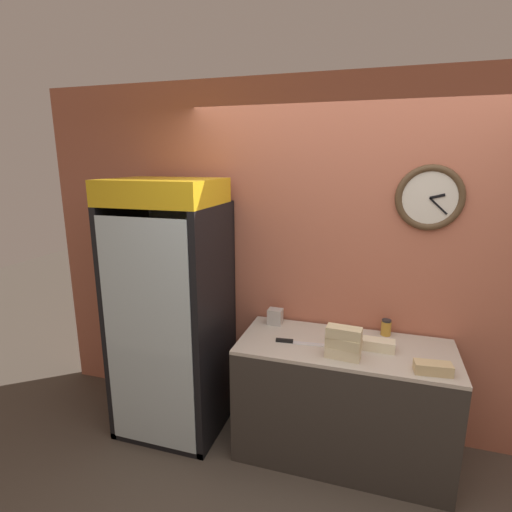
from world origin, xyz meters
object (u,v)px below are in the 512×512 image
(napkin_dispenser, at_px, (275,316))
(chefs_knife, at_px, (294,342))
(sandwich_flat_left, at_px, (379,345))
(sandwich_stack_middle, at_px, (343,343))
(sandwich_flat_right, at_px, (433,368))
(condiment_jar, at_px, (386,327))
(sandwich_stack_top, at_px, (344,332))
(sandwich_stack_bottom, at_px, (343,353))
(beverage_cooler, at_px, (174,295))

(napkin_dispenser, bearing_deg, chefs_knife, -53.71)
(sandwich_flat_left, bearing_deg, sandwich_stack_middle, -139.99)
(sandwich_flat_right, xyz_separation_m, napkin_dispenser, (-1.09, 0.43, 0.03))
(sandwich_stack_middle, height_order, napkin_dispenser, sandwich_stack_middle)
(sandwich_flat_right, height_order, condiment_jar, condiment_jar)
(sandwich_stack_top, bearing_deg, sandwich_flat_left, 40.01)
(sandwich_flat_right, relative_size, condiment_jar, 1.88)
(sandwich_stack_middle, relative_size, napkin_dispenser, 1.94)
(sandwich_stack_bottom, distance_m, chefs_knife, 0.37)
(sandwich_flat_right, distance_m, condiment_jar, 0.55)
(sandwich_stack_top, height_order, condiment_jar, sandwich_stack_top)
(beverage_cooler, height_order, sandwich_stack_top, beverage_cooler)
(beverage_cooler, bearing_deg, sandwich_stack_top, -8.63)
(sandwich_stack_bottom, distance_m, sandwich_stack_top, 0.14)
(sandwich_stack_top, xyz_separation_m, napkin_dispenser, (-0.56, 0.40, -0.12))
(sandwich_stack_top, distance_m, chefs_knife, 0.40)
(chefs_knife, bearing_deg, napkin_dispenser, 126.29)
(chefs_knife, bearing_deg, sandwich_stack_middle, -18.62)
(sandwich_stack_top, xyz_separation_m, chefs_knife, (-0.35, 0.12, -0.17))
(sandwich_stack_middle, bearing_deg, beverage_cooler, 171.37)
(beverage_cooler, xyz_separation_m, chefs_knife, (0.97, -0.08, -0.21))
(condiment_jar, bearing_deg, sandwich_stack_top, -121.03)
(beverage_cooler, bearing_deg, sandwich_stack_middle, -8.63)
(napkin_dispenser, bearing_deg, sandwich_flat_right, -21.70)
(sandwich_flat_right, bearing_deg, beverage_cooler, 172.86)
(sandwich_stack_top, xyz_separation_m, sandwich_flat_left, (0.22, 0.19, -0.14))
(napkin_dispenser, bearing_deg, sandwich_stack_middle, -35.87)
(condiment_jar, bearing_deg, sandwich_flat_left, -100.26)
(napkin_dispenser, bearing_deg, sandwich_stack_top, -35.87)
(condiment_jar, bearing_deg, sandwich_stack_middle, -121.03)
(chefs_knife, bearing_deg, sandwich_stack_bottom, -18.62)
(beverage_cooler, height_order, sandwich_flat_right, beverage_cooler)
(sandwich_stack_middle, height_order, sandwich_stack_top, sandwich_stack_top)
(sandwich_flat_right, relative_size, chefs_knife, 0.63)
(chefs_knife, height_order, condiment_jar, condiment_jar)
(beverage_cooler, distance_m, sandwich_stack_middle, 1.34)
(sandwich_stack_bottom, relative_size, sandwich_stack_middle, 0.98)
(sandwich_stack_top, distance_m, napkin_dispenser, 0.70)
(sandwich_stack_middle, bearing_deg, napkin_dispenser, 144.13)
(beverage_cooler, relative_size, sandwich_stack_top, 8.66)
(condiment_jar, bearing_deg, sandwich_stack_bottom, -121.03)
(beverage_cooler, xyz_separation_m, sandwich_stack_top, (1.32, -0.20, -0.05))
(beverage_cooler, distance_m, sandwich_flat_left, 1.55)
(sandwich_stack_bottom, xyz_separation_m, sandwich_stack_middle, (0.00, 0.00, 0.07))
(beverage_cooler, height_order, sandwich_stack_bottom, beverage_cooler)
(napkin_dispenser, bearing_deg, condiment_jar, 2.94)
(sandwich_stack_bottom, bearing_deg, sandwich_stack_top, 0.00)
(sandwich_stack_middle, xyz_separation_m, condiment_jar, (0.27, 0.44, -0.05))
(sandwich_flat_left, height_order, napkin_dispenser, napkin_dispenser)
(sandwich_stack_middle, relative_size, condiment_jar, 1.96)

